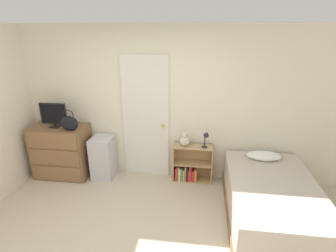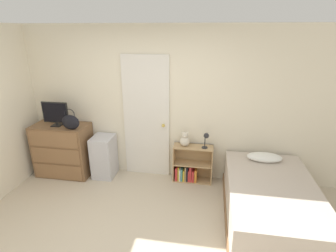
{
  "view_description": "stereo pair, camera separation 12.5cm",
  "coord_description": "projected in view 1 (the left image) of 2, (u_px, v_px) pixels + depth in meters",
  "views": [
    {
      "loc": [
        0.88,
        -2.16,
        2.47
      ],
      "look_at": [
        0.37,
        1.7,
        1.02
      ],
      "focal_mm": 28.0,
      "sensor_mm": 36.0,
      "label": 1
    },
    {
      "loc": [
        1.0,
        -2.15,
        2.47
      ],
      "look_at": [
        0.37,
        1.7,
        1.02
      ],
      "focal_mm": 28.0,
      "sensor_mm": 36.0,
      "label": 2
    }
  ],
  "objects": [
    {
      "name": "tv",
      "position": [
        53.0,
        115.0,
        4.31
      ],
      "size": [
        0.45,
        0.16,
        0.41
      ],
      "color": "black",
      "rests_on": "dresser"
    },
    {
      "name": "handbag",
      "position": [
        69.0,
        123.0,
        4.17
      ],
      "size": [
        0.3,
        0.12,
        0.35
      ],
      "color": "black",
      "rests_on": "dresser"
    },
    {
      "name": "dresser",
      "position": [
        62.0,
        151.0,
        4.56
      ],
      "size": [
        0.94,
        0.51,
        0.93
      ],
      "color": "brown",
      "rests_on": "ground_plane"
    },
    {
      "name": "storage_bin",
      "position": [
        103.0,
        157.0,
        4.55
      ],
      "size": [
        0.36,
        0.41,
        0.74
      ],
      "color": "silver",
      "rests_on": "ground_plane"
    },
    {
      "name": "bookshelf",
      "position": [
        190.0,
        167.0,
        4.48
      ],
      "size": [
        0.66,
        0.25,
        0.64
      ],
      "color": "tan",
      "rests_on": "ground_plane"
    },
    {
      "name": "desk_lamp",
      "position": [
        206.0,
        137.0,
        4.21
      ],
      "size": [
        0.11,
        0.11,
        0.26
      ],
      "color": "#262628",
      "rests_on": "bookshelf"
    },
    {
      "name": "wall_back",
      "position": [
        148.0,
        105.0,
        4.37
      ],
      "size": [
        10.0,
        0.06,
        2.55
      ],
      "color": "beige",
      "rests_on": "ground_plane"
    },
    {
      "name": "teddy_bear",
      "position": [
        185.0,
        140.0,
        4.32
      ],
      "size": [
        0.17,
        0.17,
        0.25
      ],
      "color": "beige",
      "rests_on": "bookshelf"
    },
    {
      "name": "bed",
      "position": [
        271.0,
        200.0,
        3.56
      ],
      "size": [
        1.17,
        1.93,
        0.67
      ],
      "color": "brown",
      "rests_on": "ground_plane"
    },
    {
      "name": "door_closed",
      "position": [
        146.0,
        118.0,
        4.41
      ],
      "size": [
        0.78,
        0.09,
        2.1
      ],
      "color": "silver",
      "rests_on": "ground_plane"
    }
  ]
}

